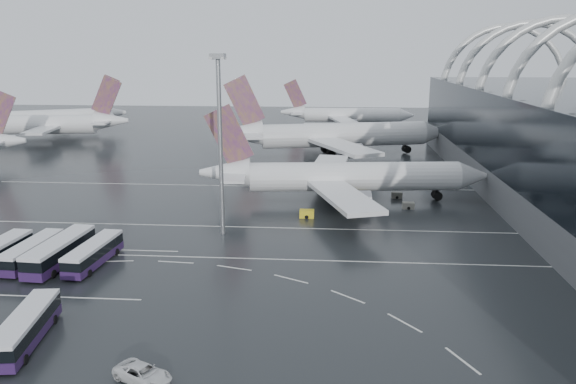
# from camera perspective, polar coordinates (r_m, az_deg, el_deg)

# --- Properties ---
(ground) EXTENTS (420.00, 420.00, 0.00)m
(ground) POSITION_cam_1_polar(r_m,az_deg,el_deg) (79.90, -4.13, -6.23)
(ground) COLOR black
(ground) RESTS_ON ground
(lane_marking_near) EXTENTS (120.00, 0.25, 0.01)m
(lane_marking_near) POSITION_cam_1_polar(r_m,az_deg,el_deg) (78.05, -4.34, -6.74)
(lane_marking_near) COLOR silver
(lane_marking_near) RESTS_ON ground
(lane_marking_mid) EXTENTS (120.00, 0.25, 0.01)m
(lane_marking_mid) POSITION_cam_1_polar(r_m,az_deg,el_deg) (91.13, -3.03, -3.60)
(lane_marking_mid) COLOR silver
(lane_marking_mid) RESTS_ON ground
(lane_marking_far) EXTENTS (120.00, 0.25, 0.01)m
(lane_marking_far) POSITION_cam_1_polar(r_m,az_deg,el_deg) (117.92, -1.31, 0.56)
(lane_marking_far) COLOR silver
(lane_marking_far) RESTS_ON ground
(bus_bay_line_south) EXTENTS (28.00, 0.25, 0.01)m
(bus_bay_line_south) POSITION_cam_1_polar(r_m,az_deg,el_deg) (73.43, -25.22, -9.53)
(bus_bay_line_south) COLOR silver
(bus_bay_line_south) RESTS_ON ground
(bus_bay_line_north) EXTENTS (28.00, 0.25, 0.01)m
(bus_bay_line_north) POSITION_cam_1_polar(r_m,az_deg,el_deg) (86.63, -20.11, -5.45)
(bus_bay_line_north) COLOR silver
(bus_bay_line_north) RESTS_ON ground
(airliner_main) EXTENTS (54.50, 47.54, 18.45)m
(airliner_main) POSITION_cam_1_polar(r_m,az_deg,el_deg) (105.87, 5.28, 1.48)
(airliner_main) COLOR white
(airliner_main) RESTS_ON ground
(airliner_gate_b) EXTENTS (62.16, 55.06, 21.79)m
(airliner_gate_b) POSITION_cam_1_polar(r_m,az_deg,el_deg) (152.02, 4.52, 5.72)
(airliner_gate_b) COLOR white
(airliner_gate_b) RESTS_ON ground
(airliner_gate_c) EXTENTS (49.03, 45.40, 17.52)m
(airliner_gate_c) POSITION_cam_1_polar(r_m,az_deg,el_deg) (210.13, 5.76, 7.76)
(airliner_gate_c) COLOR white
(airliner_gate_c) RESTS_ON ground
(jet_remote_mid) EXTENTS (46.73, 37.75, 20.33)m
(jet_remote_mid) POSITION_cam_1_polar(r_m,az_deg,el_deg) (190.88, -22.48, 6.36)
(jet_remote_mid) COLOR white
(jet_remote_mid) RESTS_ON ground
(jet_remote_far) EXTENTS (42.79, 34.96, 19.61)m
(jet_remote_far) POSITION_cam_1_polar(r_m,az_deg,el_deg) (210.75, -22.00, 7.01)
(jet_remote_far) COLOR white
(jet_remote_far) RESTS_ON ground
(bus_row_near_b) EXTENTS (3.42, 12.19, 2.97)m
(bus_row_near_b) POSITION_cam_1_polar(r_m,az_deg,el_deg) (83.11, -24.57, -5.53)
(bus_row_near_b) COLOR #2B1544
(bus_row_near_b) RESTS_ON ground
(bus_row_near_c) EXTENTS (4.10, 14.13, 3.43)m
(bus_row_near_c) POSITION_cam_1_polar(r_m,az_deg,el_deg) (81.06, -22.16, -5.57)
(bus_row_near_c) COLOR #2B1544
(bus_row_near_c) RESTS_ON ground
(bus_row_near_d) EXTENTS (3.68, 12.43, 3.02)m
(bus_row_near_d) POSITION_cam_1_polar(r_m,az_deg,el_deg) (79.40, -19.14, -5.88)
(bus_row_near_d) COLOR #2B1544
(bus_row_near_d) RESTS_ON ground
(bus_row_far_c) EXTENTS (4.37, 12.51, 3.02)m
(bus_row_far_c) POSITION_cam_1_polar(r_m,az_deg,el_deg) (61.74, -25.10, -12.37)
(bus_row_far_c) COLOR #2B1544
(bus_row_far_c) RESTS_ON ground
(van_curve_a) EXTENTS (5.99, 4.69, 1.51)m
(van_curve_a) POSITION_cam_1_polar(r_m,az_deg,el_deg) (52.46, -14.54, -17.44)
(van_curve_a) COLOR silver
(van_curve_a) RESTS_ON ground
(floodlight_mast) EXTENTS (2.10, 2.10, 27.41)m
(floodlight_mast) POSITION_cam_1_polar(r_m,az_deg,el_deg) (84.68, -6.95, 6.91)
(floodlight_mast) COLOR gray
(floodlight_mast) RESTS_ON ground
(gse_cart_belly_b) EXTENTS (2.05, 1.21, 1.12)m
(gse_cart_belly_b) POSITION_cam_1_polar(r_m,az_deg,el_deg) (110.74, 11.00, -0.31)
(gse_cart_belly_b) COLOR slate
(gse_cart_belly_b) RESTS_ON ground
(gse_cart_belly_c) EXTENTS (2.46, 1.45, 1.34)m
(gse_cart_belly_c) POSITION_cam_1_polar(r_m,az_deg,el_deg) (96.10, 1.92, -2.22)
(gse_cart_belly_c) COLOR gold
(gse_cart_belly_c) RESTS_ON ground
(gse_cart_belly_d) EXTENTS (2.12, 1.25, 1.16)m
(gse_cart_belly_d) POSITION_cam_1_polar(r_m,az_deg,el_deg) (103.69, 12.12, -1.36)
(gse_cart_belly_d) COLOR slate
(gse_cart_belly_d) RESTS_ON ground
(gse_cart_belly_e) EXTENTS (2.08, 1.23, 1.14)m
(gse_cart_belly_e) POSITION_cam_1_polar(r_m,az_deg,el_deg) (105.12, 6.96, -0.93)
(gse_cart_belly_e) COLOR gold
(gse_cart_belly_e) RESTS_ON ground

